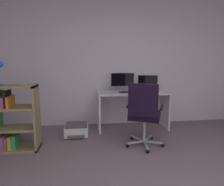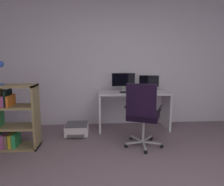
# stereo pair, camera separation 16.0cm
# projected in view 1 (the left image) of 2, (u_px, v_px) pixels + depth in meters

# --- Properties ---
(wall_back) EXTENTS (5.28, 0.10, 2.68)m
(wall_back) POSITION_uv_depth(u_px,v_px,m) (123.00, 62.00, 4.36)
(wall_back) COLOR silver
(wall_back) RESTS_ON ground
(desk) EXTENTS (1.39, 0.57, 0.76)m
(desk) POSITION_uv_depth(u_px,v_px,m) (133.00, 102.00, 4.10)
(desk) COLOR silver
(desk) RESTS_ON ground
(monitor_main) EXTENTS (0.50, 0.18, 0.38)m
(monitor_main) POSITION_uv_depth(u_px,v_px,m) (122.00, 80.00, 4.10)
(monitor_main) COLOR #B2B5B7
(monitor_main) RESTS_ON desk
(monitor_secondary) EXTENTS (0.42, 0.18, 0.33)m
(monitor_secondary) POSITION_uv_depth(u_px,v_px,m) (148.00, 82.00, 4.17)
(monitor_secondary) COLOR #B2B5B7
(monitor_secondary) RESTS_ON desk
(keyboard) EXTENTS (0.35, 0.15, 0.02)m
(keyboard) POSITION_uv_depth(u_px,v_px,m) (128.00, 92.00, 3.96)
(keyboard) COLOR black
(keyboard) RESTS_ON desk
(computer_mouse) EXTENTS (0.06, 0.10, 0.03)m
(computer_mouse) POSITION_uv_depth(u_px,v_px,m) (142.00, 92.00, 3.98)
(computer_mouse) COLOR black
(computer_mouse) RESTS_ON desk
(office_chair) EXTENTS (0.64, 0.64, 1.05)m
(office_chair) POSITION_uv_depth(u_px,v_px,m) (144.00, 112.00, 3.18)
(office_chair) COLOR #B7BABC
(office_chair) RESTS_ON ground
(bookshelf) EXTENTS (0.78, 0.36, 1.01)m
(bookshelf) POSITION_uv_depth(u_px,v_px,m) (6.00, 120.00, 3.12)
(bookshelf) COLOR #907D50
(bookshelf) RESTS_ON ground
(desk_lamp) EXTENTS (0.13, 0.11, 0.36)m
(desk_lamp) POSITION_uv_depth(u_px,v_px,m) (0.00, 68.00, 2.98)
(desk_lamp) COLOR blue
(desk_lamp) RESTS_ON bookshelf
(printer) EXTENTS (0.43, 0.50, 0.20)m
(printer) POSITION_uv_depth(u_px,v_px,m) (77.00, 129.00, 3.83)
(printer) COLOR silver
(printer) RESTS_ON ground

